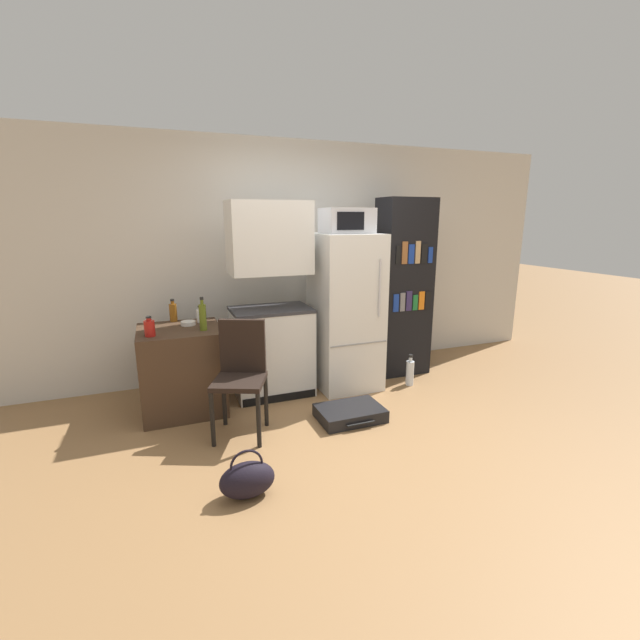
# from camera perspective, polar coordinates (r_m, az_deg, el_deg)

# --- Properties ---
(ground_plane) EXTENTS (24.00, 24.00, 0.00)m
(ground_plane) POSITION_cam_1_polar(r_m,az_deg,el_deg) (3.54, 6.42, -16.52)
(ground_plane) COLOR olive
(wall_back) EXTENTS (6.40, 0.10, 2.59)m
(wall_back) POSITION_cam_1_polar(r_m,az_deg,el_deg) (5.00, -1.84, 8.10)
(wall_back) COLOR beige
(wall_back) RESTS_ON ground_plane
(side_table) EXTENTS (0.72, 0.69, 0.79)m
(side_table) POSITION_cam_1_polar(r_m,az_deg,el_deg) (4.19, -17.90, -6.30)
(side_table) COLOR #422D1E
(side_table) RESTS_ON ground_plane
(kitchen_hutch) EXTENTS (0.78, 0.53, 1.92)m
(kitchen_hutch) POSITION_cam_1_polar(r_m,az_deg,el_deg) (4.26, -6.56, 1.59)
(kitchen_hutch) COLOR silver
(kitchen_hutch) RESTS_ON ground_plane
(refrigerator) EXTENTS (0.64, 0.68, 1.61)m
(refrigerator) POSITION_cam_1_polar(r_m,az_deg,el_deg) (4.47, 3.43, 1.09)
(refrigerator) COLOR silver
(refrigerator) RESTS_ON ground_plane
(microwave) EXTENTS (0.48, 0.37, 0.25)m
(microwave) POSITION_cam_1_polar(r_m,az_deg,el_deg) (4.37, 3.60, 13.07)
(microwave) COLOR #B7B7BC
(microwave) RESTS_ON refrigerator
(bookshelf) EXTENTS (0.58, 0.38, 1.98)m
(bookshelf) POSITION_cam_1_polar(r_m,az_deg,el_deg) (4.93, 11.04, 4.18)
(bookshelf) COLOR black
(bookshelf) RESTS_ON ground_plane
(bottle_olive_oil) EXTENTS (0.06, 0.06, 0.30)m
(bottle_olive_oil) POSITION_cam_1_polar(r_m,az_deg,el_deg) (3.91, -15.37, 0.46)
(bottle_olive_oil) COLOR #566619
(bottle_olive_oil) RESTS_ON side_table
(bottle_amber_beer) EXTENTS (0.07, 0.07, 0.22)m
(bottle_amber_beer) POSITION_cam_1_polar(r_m,az_deg,el_deg) (4.34, -18.99, 1.01)
(bottle_amber_beer) COLOR brown
(bottle_amber_beer) RESTS_ON side_table
(bottle_ketchup_red) EXTENTS (0.09, 0.09, 0.17)m
(bottle_ketchup_red) POSITION_cam_1_polar(r_m,az_deg,el_deg) (3.87, -21.78, -0.98)
(bottle_ketchup_red) COLOR #AD1914
(bottle_ketchup_red) RESTS_ON side_table
(bottle_milk_white) EXTENTS (0.06, 0.06, 0.16)m
(bottle_milk_white) POSITION_cam_1_polar(r_m,az_deg,el_deg) (4.23, -15.70, 0.58)
(bottle_milk_white) COLOR white
(bottle_milk_white) RESTS_ON side_table
(bowl) EXTENTS (0.13, 0.13, 0.04)m
(bowl) POSITION_cam_1_polar(r_m,az_deg,el_deg) (4.17, -17.17, -0.40)
(bowl) COLOR silver
(bowl) RESTS_ON side_table
(chair) EXTENTS (0.53, 0.53, 0.95)m
(chair) POSITION_cam_1_polar(r_m,az_deg,el_deg) (3.60, -10.48, -6.23)
(chair) COLOR black
(chair) RESTS_ON ground_plane
(suitcase_large_flat) EXTENTS (0.58, 0.43, 0.11)m
(suitcase_large_flat) POSITION_cam_1_polar(r_m,az_deg,el_deg) (3.93, 4.03, -12.29)
(suitcase_large_flat) COLOR black
(suitcase_large_flat) RESTS_ON ground_plane
(handbag) EXTENTS (0.36, 0.20, 0.33)m
(handbag) POSITION_cam_1_polar(r_m,az_deg,el_deg) (2.97, -9.68, -20.21)
(handbag) COLOR black
(handbag) RESTS_ON ground_plane
(water_bottle_front) EXTENTS (0.08, 0.08, 0.34)m
(water_bottle_front) POSITION_cam_1_polar(r_m,az_deg,el_deg) (4.74, 11.90, -6.82)
(water_bottle_front) COLOR silver
(water_bottle_front) RESTS_ON ground_plane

